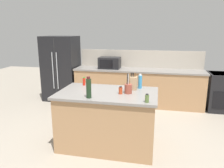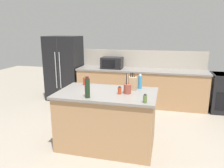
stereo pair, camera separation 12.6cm
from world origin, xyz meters
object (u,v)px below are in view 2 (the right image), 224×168
at_px(wine_bottle, 87,88).
at_px(spice_jar_paprika, 120,90).
at_px(microwave, 112,63).
at_px(hot_sauce_bottle, 84,81).
at_px(utensil_crock, 127,88).
at_px(knife_block, 133,83).
at_px(dish_soap_bottle, 140,82).
at_px(spice_jar_oregano, 145,99).
at_px(refrigerator, 64,68).

height_order(wine_bottle, spice_jar_paprika, wine_bottle).
relative_size(microwave, spice_jar_paprika, 4.46).
relative_size(microwave, hot_sauce_bottle, 3.63).
distance_m(utensil_crock, wine_bottle, 0.65).
height_order(microwave, spice_jar_paprika, microwave).
relative_size(knife_block, wine_bottle, 0.90).
distance_m(microwave, dish_soap_bottle, 2.08).
xyz_separation_m(knife_block, hot_sauce_bottle, (-0.91, 0.12, -0.04)).
xyz_separation_m(utensil_crock, spice_jar_paprika, (-0.11, -0.06, -0.03)).
height_order(utensil_crock, spice_jar_paprika, utensil_crock).
relative_size(dish_soap_bottle, spice_jar_oregano, 2.04).
xyz_separation_m(knife_block, wine_bottle, (-0.59, -0.59, 0.04)).
relative_size(microwave, knife_block, 1.88).
relative_size(knife_block, hot_sauce_bottle, 1.94).
distance_m(utensil_crock, spice_jar_oregano, 0.50).
relative_size(refrigerator, spice_jar_oregano, 14.27).
distance_m(dish_soap_bottle, spice_jar_paprika, 0.49).
bearing_deg(utensil_crock, microwave, 109.87).
distance_m(microwave, spice_jar_oregano, 2.82).
distance_m(wine_bottle, hot_sauce_bottle, 0.78).
height_order(microwave, hot_sauce_bottle, microwave).
distance_m(microwave, hot_sauce_bottle, 1.85).
xyz_separation_m(dish_soap_bottle, spice_jar_oregano, (0.16, -0.74, -0.06)).
xyz_separation_m(refrigerator, dish_soap_bottle, (2.34, -1.90, 0.18)).
bearing_deg(dish_soap_bottle, microwave, 117.20).
height_order(dish_soap_bottle, spice_jar_oregano, dish_soap_bottle).
xyz_separation_m(hot_sauce_bottle, spice_jar_paprika, (0.75, -0.41, -0.01)).
bearing_deg(spice_jar_paprika, refrigerator, 131.93).
bearing_deg(spice_jar_paprika, dish_soap_bottle, 56.16).
xyz_separation_m(wine_bottle, spice_jar_oregano, (0.86, -0.03, -0.09)).
xyz_separation_m(wine_bottle, hot_sauce_bottle, (-0.32, 0.71, -0.08)).
height_order(knife_block, wine_bottle, wine_bottle).
bearing_deg(spice_jar_oregano, hot_sauce_bottle, 147.77).
bearing_deg(hot_sauce_bottle, spice_jar_paprika, -28.80).
bearing_deg(hot_sauce_bottle, wine_bottle, -65.74).
relative_size(knife_block, spice_jar_oregano, 2.35).
xyz_separation_m(refrigerator, hot_sauce_bottle, (1.33, -1.90, 0.13)).
height_order(refrigerator, microwave, refrigerator).
relative_size(refrigerator, dish_soap_bottle, 7.00).
height_order(refrigerator, spice_jar_paprika, refrigerator).
height_order(refrigerator, spice_jar_oregano, refrigerator).
height_order(utensil_crock, dish_soap_bottle, utensil_crock).
bearing_deg(utensil_crock, wine_bottle, -146.26).
bearing_deg(dish_soap_bottle, hot_sauce_bottle, 179.75).
bearing_deg(knife_block, microwave, 120.00).
bearing_deg(refrigerator, dish_soap_bottle, -39.06).
height_order(microwave, knife_block, microwave).
xyz_separation_m(dish_soap_bottle, wine_bottle, (-0.70, -0.71, 0.03)).
distance_m(knife_block, dish_soap_bottle, 0.16).
bearing_deg(dish_soap_bottle, spice_jar_paprika, -123.84).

